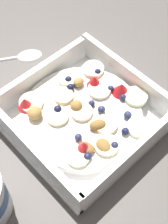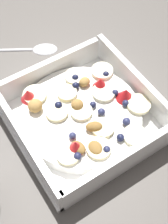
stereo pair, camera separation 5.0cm
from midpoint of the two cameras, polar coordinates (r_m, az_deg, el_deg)
The scene contains 3 objects.
ground_plane at distance 0.53m, azimuth 2.27°, elevation -2.13°, with size 2.40×2.40×0.00m, color #56514C.
fruit_bowl at distance 0.51m, azimuth 2.84°, elevation -0.80°, with size 0.22×0.22×0.06m.
spoon at distance 0.63m, azimuth -7.19°, elevation 11.10°, with size 0.11×0.16×0.01m.
Camera 2 is at (-0.23, 0.15, 0.45)m, focal length 51.09 mm.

